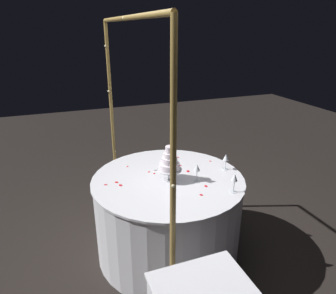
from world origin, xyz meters
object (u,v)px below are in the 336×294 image
(decorative_arch, at_px, (132,119))
(wine_glass_2, at_px, (234,179))
(wine_glass_0, at_px, (197,169))
(wine_glass_1, at_px, (226,158))
(main_table, at_px, (168,215))
(tiered_cake, at_px, (169,163))
(cake_knife, at_px, (167,166))

(decorative_arch, height_order, wine_glass_2, decorative_arch)
(wine_glass_0, xyz_separation_m, wine_glass_2, (-0.28, -0.21, -0.00))
(wine_glass_1, distance_m, wine_glass_2, 0.44)
(main_table, bearing_deg, tiered_cake, 177.63)
(decorative_arch, xyz_separation_m, wine_glass_2, (-0.43, -0.74, -0.47))
(decorative_arch, bearing_deg, wine_glass_1, -91.27)
(wine_glass_1, bearing_deg, decorative_arch, 88.73)
(wine_glass_1, bearing_deg, wine_glass_2, 158.32)
(decorative_arch, xyz_separation_m, tiered_cake, (-0.04, -0.31, -0.42))
(wine_glass_2, bearing_deg, decorative_arch, 59.64)
(tiered_cake, distance_m, wine_glass_1, 0.59)
(main_table, xyz_separation_m, cake_knife, (0.25, -0.08, 0.40))
(tiered_cake, relative_size, cake_knife, 1.15)
(cake_knife, bearing_deg, wine_glass_1, -117.75)
(wine_glass_0, bearing_deg, main_table, 53.67)
(wine_glass_0, bearing_deg, tiered_cake, 61.04)
(main_table, height_order, cake_knife, cake_knife)
(decorative_arch, relative_size, wine_glass_2, 12.75)
(main_table, bearing_deg, cake_knife, -17.56)
(decorative_arch, relative_size, wine_glass_1, 13.74)
(tiered_cake, height_order, wine_glass_2, tiered_cake)
(wine_glass_2, xyz_separation_m, cake_knife, (0.68, 0.34, -0.12))
(decorative_arch, xyz_separation_m, cake_knife, (0.25, -0.39, -0.59))
(decorative_arch, distance_m, wine_glass_2, 0.97)
(wine_glass_0, relative_size, wine_glass_2, 1.02)
(cake_knife, bearing_deg, wine_glass_0, -161.40)
(main_table, relative_size, cake_knife, 4.93)
(tiered_cake, height_order, cake_knife, tiered_cake)
(main_table, distance_m, wine_glass_1, 0.78)
(decorative_arch, height_order, tiered_cake, decorative_arch)
(tiered_cake, xyz_separation_m, wine_glass_1, (0.02, -0.59, -0.05))
(wine_glass_0, height_order, wine_glass_2, wine_glass_0)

